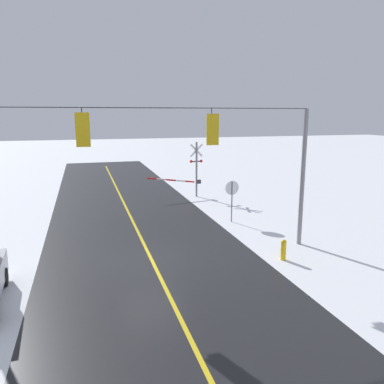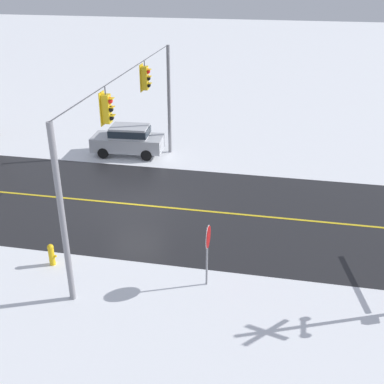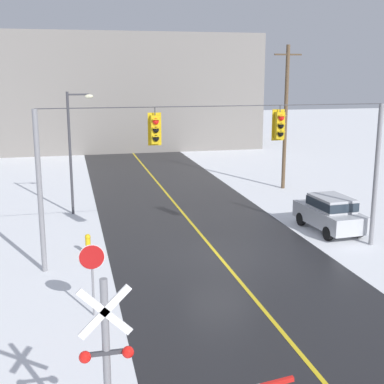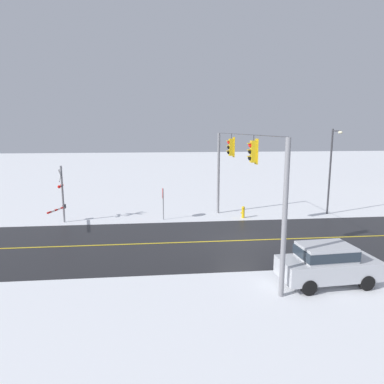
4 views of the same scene
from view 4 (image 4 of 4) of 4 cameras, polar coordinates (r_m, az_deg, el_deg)
ground_plane at (r=21.09m, az=7.63°, el=-7.83°), size 160.00×160.00×0.00m
road_asphalt at (r=23.21m, az=22.28°, el=-6.82°), size 9.00×80.00×0.01m
lane_centre_line at (r=23.21m, az=22.28°, el=-6.81°), size 0.14×72.00×0.01m
signal_span at (r=20.23m, az=7.85°, el=3.21°), size 14.20×0.47×6.22m
stop_sign at (r=25.28m, az=-4.76°, el=-0.74°), size 0.80×0.09×2.35m
railroad_crossing at (r=25.77m, az=-20.46°, el=-0.47°), size 4.16×0.31×4.00m
parked_car_silver at (r=16.09m, az=21.07°, el=-10.65°), size 2.02×4.29×1.74m
streetlamp_near at (r=28.45m, az=21.75°, el=4.28°), size 1.39×0.28×6.50m
fire_hydrant at (r=26.27m, az=8.30°, el=-3.17°), size 0.24×0.31×0.88m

